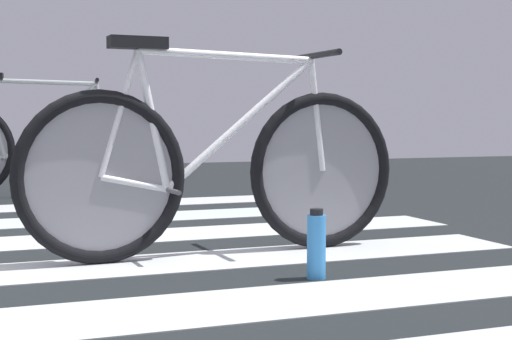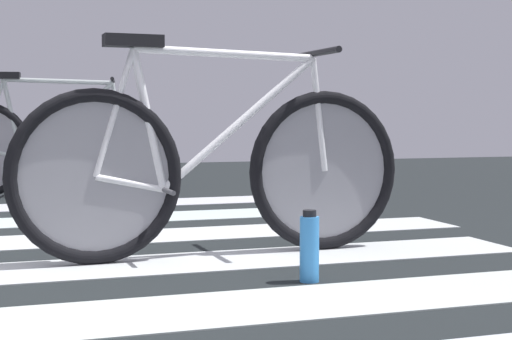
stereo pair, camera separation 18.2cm
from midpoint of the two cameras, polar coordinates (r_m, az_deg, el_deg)
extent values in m
torus|color=black|center=(3.21, -10.08, -0.46)|extent=(0.72, 0.08, 0.72)
torus|color=black|center=(3.54, 6.39, -0.03)|extent=(0.72, 0.08, 0.72)
cylinder|color=gray|center=(3.21, -10.08, -0.46)|extent=(0.61, 0.03, 0.61)
cylinder|color=gray|center=(3.54, 6.39, -0.03)|extent=(0.61, 0.03, 0.61)
cylinder|color=white|center=(3.36, -0.64, 8.49)|extent=(0.80, 0.06, 0.05)
cylinder|color=white|center=(3.37, 0.32, 3.54)|extent=(0.70, 0.06, 0.59)
cylinder|color=white|center=(3.25, -6.30, 3.68)|extent=(0.15, 0.04, 0.59)
cylinder|color=white|center=(3.24, -7.64, -0.93)|extent=(0.29, 0.04, 0.09)
cylinder|color=white|center=(3.22, -8.73, 4.19)|extent=(0.19, 0.03, 0.53)
cylinder|color=white|center=(3.52, 5.98, 4.02)|extent=(0.09, 0.03, 0.50)
cube|color=black|center=(3.25, -7.38, 9.32)|extent=(0.24, 0.10, 0.05)
cylinder|color=black|center=(3.52, 5.57, 8.43)|extent=(0.05, 0.52, 0.03)
cylinder|color=#4C4C51|center=(3.28, -5.25, -1.38)|extent=(0.03, 0.34, 0.02)
torus|color=black|center=(6.06, -8.98, 1.58)|extent=(0.72, 0.16, 0.72)
cylinder|color=gray|center=(6.06, -8.98, 1.58)|extent=(0.60, 0.10, 0.61)
cylinder|color=#B1BBBA|center=(6.07, -13.40, 6.34)|extent=(0.80, 0.15, 0.05)
cylinder|color=#B1BBBA|center=(6.06, -12.79, 3.61)|extent=(0.70, 0.14, 0.59)
cylinder|color=#B1BBBA|center=(6.10, -16.55, 3.64)|extent=(0.16, 0.06, 0.59)
cylinder|color=#B1BBBA|center=(6.11, -17.25, 1.19)|extent=(0.29, 0.07, 0.09)
cylinder|color=#B1BBBA|center=(6.05, -9.29, 3.94)|extent=(0.09, 0.04, 0.50)
cube|color=black|center=(6.11, -17.17, 6.63)|extent=(0.25, 0.13, 0.05)
cylinder|color=black|center=(6.06, -9.60, 6.49)|extent=(0.11, 0.52, 0.03)
cylinder|color=#4C4C51|center=(6.10, -15.94, 0.92)|extent=(0.07, 0.34, 0.02)
cylinder|color=#398DDE|center=(2.88, 5.62, -5.70)|extent=(0.07, 0.07, 0.24)
cylinder|color=black|center=(2.86, 5.63, -3.11)|extent=(0.05, 0.05, 0.02)
camera|label=1|loc=(0.09, -108.27, -1.23)|focal=54.59mm
camera|label=2|loc=(0.09, 71.73, 1.23)|focal=54.59mm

